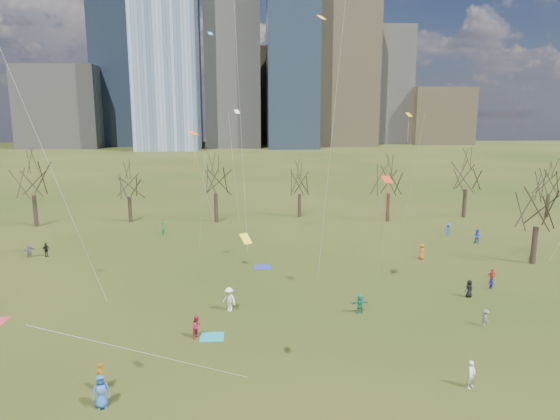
{
  "coord_description": "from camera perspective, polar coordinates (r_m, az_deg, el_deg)",
  "views": [
    {
      "loc": [
        -2.79,
        -28.56,
        14.8
      ],
      "look_at": [
        0.0,
        12.0,
        7.0
      ],
      "focal_mm": 32.0,
      "sensor_mm": 36.0,
      "label": 1
    }
  ],
  "objects": [
    {
      "name": "ground",
      "position": [
        32.29,
        1.52,
        -16.42
      ],
      "size": [
        500.0,
        500.0,
        0.0
      ],
      "primitive_type": "plane",
      "color": "black",
      "rests_on": "ground"
    },
    {
      "name": "downtown_skyline",
      "position": [
        240.43,
        -3.99,
        16.61
      ],
      "size": [
        212.5,
        78.0,
        118.0
      ],
      "color": "slate",
      "rests_on": "ground"
    },
    {
      "name": "bare_tree_row",
      "position": [
        66.41,
        -1.57,
        3.34
      ],
      "size": [
        113.04,
        29.8,
        9.5
      ],
      "color": "black",
      "rests_on": "ground"
    },
    {
      "name": "blanket_teal",
      "position": [
        35.09,
        -7.78,
        -14.16
      ],
      "size": [
        1.6,
        1.5,
        0.03
      ],
      "primitive_type": "cube",
      "color": "teal",
      "rests_on": "ground"
    },
    {
      "name": "blanket_navy",
      "position": [
        49.49,
        -1.99,
        -6.53
      ],
      "size": [
        1.6,
        1.5,
        0.03
      ],
      "primitive_type": "cube",
      "color": "#2328A3",
      "rests_on": "ground"
    },
    {
      "name": "person_0",
      "position": [
        28.56,
        -19.78,
        -18.94
      ],
      "size": [
        1.03,
        0.86,
        1.81
      ],
      "primitive_type": "imported",
      "rotation": [
        0.0,
        0.0,
        0.37
      ],
      "color": "#2855AE",
      "rests_on": "ground"
    },
    {
      "name": "person_1",
      "position": [
        30.64,
        21.04,
        -17.13
      ],
      "size": [
        0.69,
        0.64,
        1.58
      ],
      "primitive_type": "imported",
      "rotation": [
        0.0,
        0.0,
        0.63
      ],
      "color": "silver",
      "rests_on": "ground"
    },
    {
      "name": "person_2",
      "position": [
        34.84,
        -9.45,
        -13.02
      ],
      "size": [
        0.9,
        0.96,
        1.57
      ],
      "primitive_type": "imported",
      "rotation": [
        0.0,
        0.0,
        1.03
      ],
      "color": "#B21935",
      "rests_on": "ground"
    },
    {
      "name": "person_3",
      "position": [
        38.95,
        22.41,
        -11.32
      ],
      "size": [
        0.52,
        0.85,
        1.27
      ],
      "primitive_type": "imported",
      "rotation": [
        0.0,
        0.0,
        1.52
      ],
      "color": "#5C5B60",
      "rests_on": "ground"
    },
    {
      "name": "person_4",
      "position": [
        30.11,
        -19.78,
        -17.53
      ],
      "size": [
        0.88,
        0.99,
        1.61
      ],
      "primitive_type": "imported",
      "rotation": [
        0.0,
        0.0,
        2.23
      ],
      "color": "orange",
      "rests_on": "ground"
    },
    {
      "name": "person_5",
      "position": [
        38.74,
        9.11,
        -10.55
      ],
      "size": [
        1.41,
        0.52,
        1.49
      ],
      "primitive_type": "imported",
      "rotation": [
        0.0,
        0.0,
        3.2
      ],
      "color": "#1B7C5C",
      "rests_on": "ground"
    },
    {
      "name": "person_6",
      "position": [
        44.3,
        20.81,
        -8.39
      ],
      "size": [
        0.82,
        0.66,
        1.47
      ],
      "primitive_type": "imported",
      "rotation": [
        0.0,
        0.0,
        3.44
      ],
      "color": "black",
      "rests_on": "ground"
    },
    {
      "name": "person_8",
      "position": [
        46.93,
        22.97,
        -7.75
      ],
      "size": [
        0.52,
        0.59,
        1.03
      ],
      "primitive_type": "imported",
      "rotation": [
        0.0,
        0.0,
        5.01
      ],
      "color": "#2627A5",
      "rests_on": "ground"
    },
    {
      "name": "person_9",
      "position": [
        38.8,
        -5.83,
        -10.13
      ],
      "size": [
        1.38,
        1.31,
        1.88
      ],
      "primitive_type": "imported",
      "rotation": [
        0.0,
        0.0,
        5.6
      ],
      "color": "white",
      "rests_on": "ground"
    },
    {
      "name": "person_10",
      "position": [
        48.39,
        23.04,
        -6.99
      ],
      "size": [
        0.83,
        0.4,
        1.37
      ],
      "primitive_type": "imported",
      "rotation": [
        0.0,
        0.0,
        0.08
      ],
      "color": "#B12119",
      "rests_on": "ground"
    },
    {
      "name": "person_11",
      "position": [
        58.71,
        -26.72,
        -4.18
      ],
      "size": [
        1.31,
        1.25,
        1.48
      ],
      "primitive_type": "imported",
      "rotation": [
        0.0,
        0.0,
        0.74
      ],
      "color": "#5C5D61",
      "rests_on": "ground"
    },
    {
      "name": "person_12",
      "position": [
        53.96,
        15.88,
        -4.59
      ],
      "size": [
        0.63,
        0.86,
        1.63
      ],
      "primitive_type": "imported",
      "rotation": [
        0.0,
        0.0,
        1.71
      ],
      "color": "#D45217",
      "rests_on": "ground"
    },
    {
      "name": "person_13",
      "position": [
        63.26,
        -13.19,
        -2.14
      ],
      "size": [
        0.56,
        0.73,
        1.77
      ],
      "primitive_type": "imported",
      "rotation": [
        0.0,
        0.0,
        1.8
      ],
      "color": "#166637",
      "rests_on": "ground"
    },
    {
      "name": "person_14",
      "position": [
        62.32,
        21.62,
        -2.84
      ],
      "size": [
        1.06,
        1.05,
        1.72
      ],
      "primitive_type": "imported",
      "rotation": [
        0.0,
        0.0,
        5.54
      ],
      "color": "#263FA5",
      "rests_on": "ground"
    },
    {
      "name": "person_15",
      "position": [
        64.97,
        18.69,
        -2.15
      ],
      "size": [
        1.19,
        1.15,
        1.63
      ],
      "primitive_type": "imported",
      "rotation": [
        0.0,
        0.0,
        0.72
      ],
      "color": "#263FA5",
      "rests_on": "ground"
    },
    {
      "name": "person_16",
      "position": [
        58.29,
        -25.18,
        -4.13
      ],
      "size": [
        0.79,
        0.95,
        1.52
      ],
      "primitive_type": "imported",
      "rotation": [
        0.0,
        0.0,
        1.0
      ],
      "color": "black",
      "rests_on": "ground"
    },
    {
      "name": "kites_airborne",
      "position": [
        43.57,
        4.07,
        8.09
      ],
      "size": [
        51.5,
        49.7,
        27.04
      ],
      "color": "#FF5515",
      "rests_on": "ground"
    }
  ]
}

